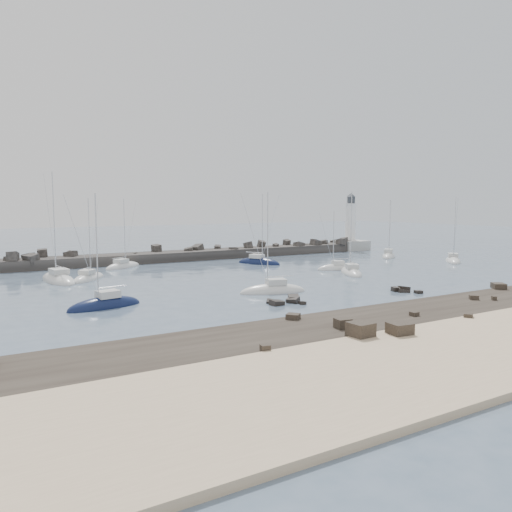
{
  "coord_description": "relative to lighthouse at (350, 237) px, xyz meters",
  "views": [
    {
      "loc": [
        -35.03,
        -55.19,
        11.16
      ],
      "look_at": [
        4.73,
        12.0,
        3.04
      ],
      "focal_mm": 35.0,
      "sensor_mm": 36.0,
      "label": 1
    }
  ],
  "objects": [
    {
      "name": "sailboat_10",
      "position": [
        -4.63,
        -17.42,
        -2.94
      ],
      "size": [
        7.91,
        7.17,
        13.13
      ],
      "color": "silver",
      "rests_on": "ground"
    },
    {
      "name": "sailboat_3",
      "position": [
        -66.15,
        -17.51,
        -2.96
      ],
      "size": [
        7.2,
        8.0,
        13.01
      ],
      "color": "silver",
      "rests_on": "ground"
    },
    {
      "name": "rock_cluster_far",
      "position": [
        -33.57,
        -48.45,
        -3.07
      ],
      "size": [
        2.62,
        3.85,
        1.36
      ],
      "color": "black",
      "rests_on": "ground"
    },
    {
      "name": "sailboat_7",
      "position": [
        -34.07,
        -13.22,
        -2.94
      ],
      "size": [
        6.61,
        9.16,
        14.14
      ],
      "color": "#0E183B",
      "rests_on": "ground"
    },
    {
      "name": "sailboat_2",
      "position": [
        -69.06,
        -39.03,
        -2.93
      ],
      "size": [
        8.69,
        4.16,
        13.4
      ],
      "color": "#0E183B",
      "rests_on": "ground"
    },
    {
      "name": "lighthouse",
      "position": [
        0.0,
        0.0,
        0.0
      ],
      "size": [
        7.0,
        7.0,
        14.6
      ],
      "color": "#A1A19C",
      "rests_on": "ground"
    },
    {
      "name": "sand_strip",
      "position": [
        -47.0,
        -70.0,
        -3.09
      ],
      "size": [
        140.0,
        14.0,
        1.0
      ],
      "primitive_type": "cube",
      "color": "beige",
      "rests_on": "ground"
    },
    {
      "name": "breakwater",
      "position": [
        -54.84,
        0.0,
        -2.77
      ],
      "size": [
        115.0,
        7.04,
        5.03
      ],
      "color": "#2C2927",
      "rests_on": "ground"
    },
    {
      "name": "rock_cluster_near",
      "position": [
        -50.75,
        -47.01,
        -2.99
      ],
      "size": [
        4.48,
        3.82,
        1.41
      ],
      "color": "black",
      "rests_on": "ground"
    },
    {
      "name": "sailboat_5",
      "position": [
        -48.42,
        -40.6,
        -2.94
      ],
      "size": [
        9.04,
        4.77,
        13.75
      ],
      "color": "silver",
      "rests_on": "ground"
    },
    {
      "name": "ground",
      "position": [
        -47.0,
        -38.0,
        -3.09
      ],
      "size": [
        400.0,
        400.0,
        0.0
      ],
      "primitive_type": "plane",
      "color": "#4B5F76",
      "rests_on": "ground"
    },
    {
      "name": "sailboat_1",
      "position": [
        -70.29,
        -16.9,
        -2.94
      ],
      "size": [
        4.72,
        11.2,
        17.05
      ],
      "color": "silver",
      "rests_on": "ground"
    },
    {
      "name": "sailboat_6",
      "position": [
        -28.39,
        -32.65,
        -2.95
      ],
      "size": [
        6.87,
        9.24,
        14.25
      ],
      "color": "silver",
      "rests_on": "ground"
    },
    {
      "name": "sailboat_8",
      "position": [
        -27.15,
        -27.39,
        -2.95
      ],
      "size": [
        7.06,
        3.9,
        10.89
      ],
      "color": "silver",
      "rests_on": "ground"
    },
    {
      "name": "sailboat_4",
      "position": [
        -57.81,
        -6.01,
        -2.96
      ],
      "size": [
        8.35,
        6.69,
        13.1
      ],
      "color": "silver",
      "rests_on": "ground"
    },
    {
      "name": "rock_shelf",
      "position": [
        -46.8,
        -60.0,
        -3.07
      ],
      "size": [
        140.0,
        12.56,
        1.96
      ],
      "color": "black",
      "rests_on": "ground"
    },
    {
      "name": "sailboat_9",
      "position": [
        -0.3,
        -30.08,
        -2.95
      ],
      "size": [
        8.01,
        7.88,
        13.6
      ],
      "color": "silver",
      "rests_on": "ground"
    }
  ]
}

